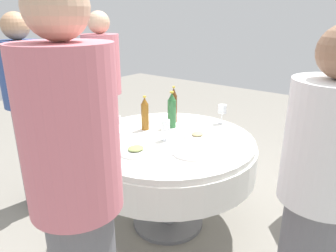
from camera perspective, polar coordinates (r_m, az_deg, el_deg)
name	(u,v)px	position (r m, az deg, el deg)	size (l,w,h in m)	color
ground_plane	(168,222)	(2.67, 0.00, -17.12)	(10.00, 10.00, 0.00)	gray
dining_table	(168,156)	(2.37, 0.00, -5.58)	(1.30, 1.30, 0.74)	white
bottle_brown_near	(174,106)	(2.62, 1.04, 3.76)	(0.06, 0.06, 0.31)	#593314
bottle_green_rear	(100,134)	(2.09, -12.38, -1.39)	(0.06, 0.06, 0.27)	#2D6B38
bottle_green_mid	(172,111)	(2.49, 0.70, 2.83)	(0.07, 0.07, 0.30)	#2D6B38
bottle_amber_inner	(145,114)	(2.45, -4.23, 2.20)	(0.06, 0.06, 0.27)	#8C5619
wine_glass_inner	(166,126)	(2.23, -0.42, -0.01)	(0.06, 0.06, 0.15)	white
wine_glass_west	(116,121)	(2.35, -9.50, 0.90)	(0.07, 0.07, 0.15)	white
wine_glass_east	(222,110)	(2.63, 9.86, 2.90)	(0.07, 0.07, 0.16)	white
wine_glass_south	(111,116)	(2.50, -10.38, 1.73)	(0.07, 0.07, 0.14)	white
plate_north	(136,150)	(2.08, -5.88, -4.45)	(0.25, 0.25, 0.04)	white
plate_far	(197,136)	(2.33, 5.40, -1.78)	(0.20, 0.20, 0.04)	white
plate_front	(191,152)	(2.06, 4.30, -4.78)	(0.26, 0.26, 0.02)	white
fork_rear	(196,125)	(2.58, 5.07, 0.17)	(0.18, 0.02, 0.01)	silver
fork_mid	(147,121)	(2.67, -3.81, 0.87)	(0.18, 0.02, 0.01)	silver
fork_inner	(229,135)	(2.41, 11.14, -1.58)	(0.18, 0.02, 0.01)	silver
person_near	(29,112)	(2.79, -24.09, 2.34)	(0.34, 0.34, 1.62)	slate
person_rear	(104,97)	(3.06, -11.62, 5.18)	(0.34, 0.34, 1.64)	#26262B
person_mid	(317,208)	(1.51, 25.52, -13.39)	(0.34, 0.34, 1.57)	slate
person_inner	(78,208)	(1.27, -16.03, -14.12)	(0.34, 0.34, 1.72)	slate
chair_east	(326,164)	(2.71, 26.88, -6.16)	(0.56, 0.56, 0.87)	#99999E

